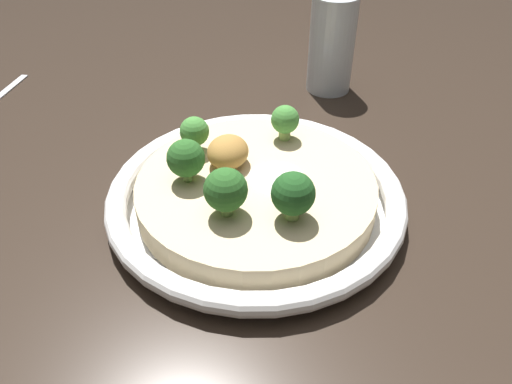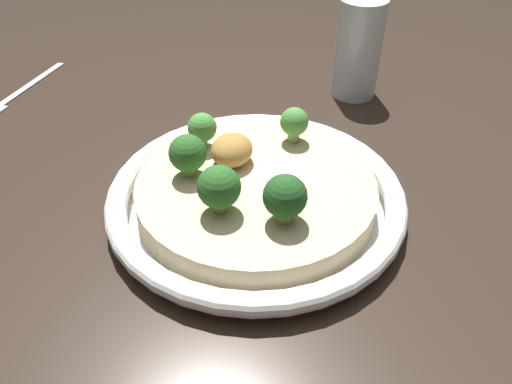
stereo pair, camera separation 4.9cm
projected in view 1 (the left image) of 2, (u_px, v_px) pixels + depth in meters
ground_plane at (256, 208)px, 0.51m from camera, size 6.00×6.00×0.00m
risotto_bowl at (256, 195)px, 0.50m from camera, size 0.30×0.30×0.03m
cheese_sprinkle at (277, 173)px, 0.49m from camera, size 0.06×0.06×0.01m
crispy_onion_garnish at (228, 152)px, 0.50m from camera, size 0.05×0.04×0.03m
broccoli_front_right at (226, 190)px, 0.43m from camera, size 0.04×0.04×0.05m
broccoli_front_left at (194, 132)px, 0.51m from camera, size 0.03×0.03×0.04m
broccoli_front at (186, 159)px, 0.47m from camera, size 0.04×0.04×0.04m
broccoli_back_left at (285, 121)px, 0.53m from camera, size 0.03×0.03×0.04m
broccoli_back_right at (293, 194)px, 0.43m from camera, size 0.04×0.04×0.05m
drinking_glass at (332, 44)px, 0.67m from camera, size 0.06×0.06×0.13m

